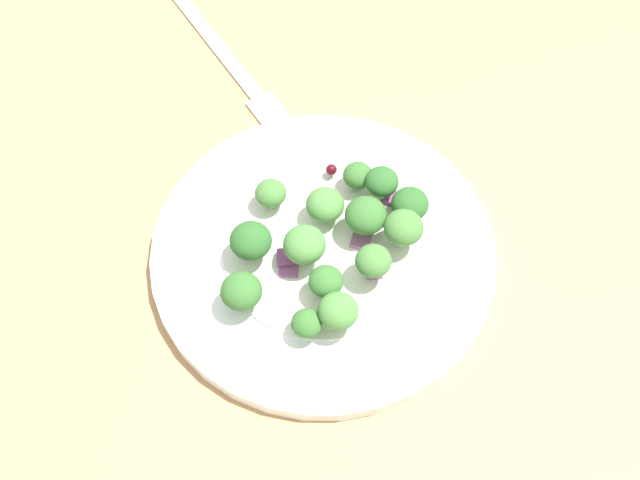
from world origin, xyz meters
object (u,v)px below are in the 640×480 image
broccoli_floret_2 (358,176)px  broccoli_floret_0 (410,204)px  plate (320,253)px  fork (231,62)px  broccoli_floret_1 (271,194)px

broccoli_floret_2 → broccoli_floret_0: bearing=-165.1°
plate → fork: plate is taller
broccoli_floret_0 → fork: (21.47, 0.67, -2.84)cm
plate → broccoli_floret_1: size_ratio=10.66×
broccoli_floret_0 → broccoli_floret_1: bearing=44.8°
broccoli_floret_2 → fork: broccoli_floret_2 is taller
plate → broccoli_floret_2: size_ratio=11.16×
broccoli_floret_0 → broccoli_floret_1: size_ratio=1.18×
plate → broccoli_floret_1: broccoli_floret_1 is taller
broccoli_floret_2 → fork: (17.07, -0.51, -2.62)cm
plate → broccoli_floret_0: (-1.92, -6.76, 2.23)cm
broccoli_floret_1 → fork: size_ratio=0.13×
broccoli_floret_2 → fork: 17.28cm
broccoli_floret_1 → plate: bearing=-176.0°
broccoli_floret_1 → broccoli_floret_2: (-2.77, -5.96, 0.03)cm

